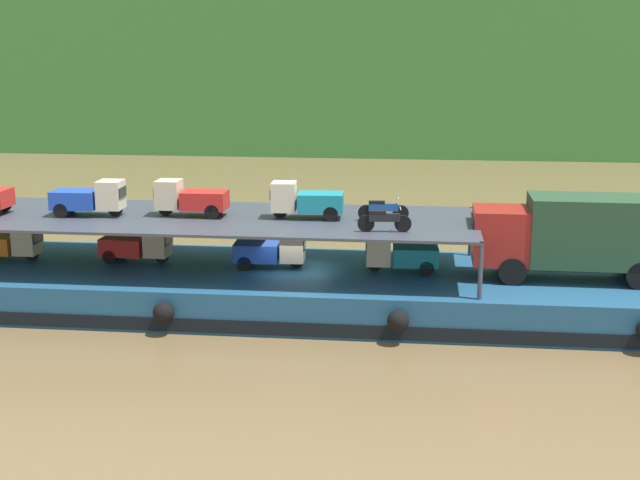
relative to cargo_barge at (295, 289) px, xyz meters
The scene contains 13 objects.
ground_plane 0.75m from the cargo_barge, 90.00° to the left, with size 400.00×400.00×0.00m, color brown.
cargo_barge is the anchor object (origin of this frame).
covered_lorry 10.58m from the cargo_barge, ahead, with size 7.88×2.36×3.10m.
cargo_rack 4.65m from the cargo_barge, behind, with size 21.34×6.44×2.00m.
mini_truck_lower_stern 11.74m from the cargo_barge, behind, with size 2.75×1.22×1.38m.
mini_truck_lower_aft 6.56m from the cargo_barge, behind, with size 2.79×1.29×1.38m.
mini_truck_lower_mid 1.75m from the cargo_barge, 165.25° to the left, with size 2.78×1.28×1.38m.
mini_truck_lower_fore 4.28m from the cargo_barge, ahead, with size 2.79×1.28×1.38m.
mini_truck_upper_mid 8.63m from the cargo_barge, behind, with size 2.77×1.25×1.38m.
mini_truck_upper_fore 5.32m from the cargo_barge, behind, with size 2.74×1.21×1.38m.
mini_truck_upper_bow 3.47m from the cargo_barge, 22.82° to the left, with size 2.79×1.29×1.38m.
motorcycle_upper_port 5.07m from the cargo_barge, 28.86° to the right, with size 1.90×0.55×0.87m.
motorcycle_upper_centre 4.61m from the cargo_barge, ahead, with size 1.90×0.55×0.87m.
Camera 1 is at (4.68, -31.78, 10.03)m, focal length 48.57 mm.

